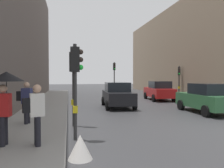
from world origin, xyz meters
TOP-DOWN VIEW (x-y plane):
  - ground_plane at (0.00, 0.00)m, footprint 120.00×120.00m
  - sidewalk_kerb at (-7.22, 6.00)m, footprint 2.77×40.00m
  - building_facade_right at (11.84, 17.61)m, footprint 12.00×27.87m
  - traffic_light_mid_street at (5.53, 13.69)m, footprint 0.33×0.45m
  - traffic_light_far_median at (-0.43, 18.12)m, footprint 0.25×0.43m
  - traffic_light_near_left at (-5.51, -0.07)m, footprint 0.43×0.24m
  - traffic_light_near_right at (-5.52, 2.06)m, footprint 0.45×0.33m
  - car_green_estate at (2.33, 4.24)m, footprint 2.03×4.21m
  - car_dark_suv at (-2.33, 7.73)m, footprint 2.20×4.29m
  - car_red_sedan at (2.48, 11.69)m, footprint 2.28×4.33m
  - pedestrian_with_umbrella at (-7.54, -0.81)m, footprint 1.00×1.00m
  - pedestrian_with_black_backpack at (-6.69, -0.99)m, footprint 0.65×0.41m
  - pedestrian_with_grey_backpack at (-7.53, 2.27)m, footprint 0.65×0.44m
  - warning_sign_triangle at (-5.47, -1.89)m, footprint 0.64×0.64m

SIDE VIEW (x-z plane):
  - ground_plane at x=0.00m, z-range 0.00..0.00m
  - sidewalk_kerb at x=-7.22m, z-range 0.00..0.16m
  - warning_sign_triangle at x=-5.47m, z-range 0.00..0.65m
  - car_green_estate at x=2.33m, z-range 0.00..1.76m
  - car_dark_suv at x=-2.33m, z-range 0.00..1.76m
  - car_red_sedan at x=2.48m, z-range 0.00..1.76m
  - pedestrian_with_black_backpack at x=-6.69m, z-range 0.28..2.05m
  - pedestrian_with_grey_backpack at x=-7.53m, z-range 0.28..2.05m
  - pedestrian_with_umbrella at x=-7.54m, z-range 0.77..2.91m
  - traffic_light_near_left at x=-5.51m, z-range 0.62..3.87m
  - traffic_light_mid_street at x=5.53m, z-range 0.62..3.90m
  - traffic_light_near_right at x=-5.52m, z-range 0.63..3.94m
  - traffic_light_far_median at x=-0.43m, z-range 0.74..4.64m
  - building_facade_right at x=11.84m, z-range 0.00..10.30m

